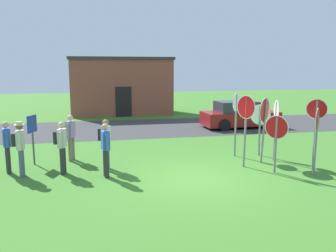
# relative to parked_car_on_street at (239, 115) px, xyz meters

# --- Properties ---
(ground_plane) EXTENTS (80.00, 80.00, 0.00)m
(ground_plane) POSITION_rel_parked_car_on_street_xyz_m (-5.13, -8.61, -0.69)
(ground_plane) COLOR #3D7528
(street_asphalt) EXTENTS (60.00, 6.40, 0.01)m
(street_asphalt) POSITION_rel_parked_car_on_street_xyz_m (-5.13, 0.99, -0.68)
(street_asphalt) COLOR #38383A
(street_asphalt) RESTS_ON ground
(building_background) EXTENTS (7.40, 3.71, 4.15)m
(building_background) POSITION_rel_parked_car_on_street_xyz_m (-6.10, 7.62, 1.40)
(building_background) COLOR brown
(building_background) RESTS_ON ground
(parked_car_on_street) EXTENTS (4.36, 2.13, 1.51)m
(parked_car_on_street) POSITION_rel_parked_car_on_street_xyz_m (0.00, 0.00, 0.00)
(parked_car_on_street) COLOR maroon
(parked_car_on_street) RESTS_ON ground
(stop_sign_rear_right) EXTENTS (0.19, 0.68, 2.22)m
(stop_sign_rear_right) POSITION_rel_parked_car_on_street_xyz_m (-1.68, -7.09, 0.82)
(stop_sign_rear_right) COLOR slate
(stop_sign_rear_right) RESTS_ON ground
(stop_sign_low_front) EXTENTS (0.50, 0.54, 2.14)m
(stop_sign_low_front) POSITION_rel_parked_car_on_street_xyz_m (-1.32, -8.96, 0.77)
(stop_sign_low_front) COLOR slate
(stop_sign_low_front) RESTS_ON ground
(stop_sign_leaning_left) EXTENTS (0.34, 0.75, 2.47)m
(stop_sign_leaning_left) POSITION_rel_parked_car_on_street_xyz_m (-3.10, -7.62, 1.01)
(stop_sign_leaning_left) COLOR slate
(stop_sign_leaning_left) RESTS_ON ground
(stop_sign_leaning_right) EXTENTS (0.51, 0.59, 1.88)m
(stop_sign_leaning_right) POSITION_rel_parked_car_on_street_xyz_m (-2.43, -8.48, 0.59)
(stop_sign_leaning_right) COLOR slate
(stop_sign_leaning_right) RESTS_ON ground
(stop_sign_far_back) EXTENTS (0.51, 0.43, 2.38)m
(stop_sign_far_back) POSITION_rel_parked_car_on_street_xyz_m (-1.05, -8.50, 0.91)
(stop_sign_far_back) COLOR slate
(stop_sign_far_back) RESTS_ON ground
(stop_sign_nearest) EXTENTS (0.60, 0.59, 2.00)m
(stop_sign_nearest) POSITION_rel_parked_car_on_street_xyz_m (-1.89, -6.29, 0.67)
(stop_sign_nearest) COLOR slate
(stop_sign_nearest) RESTS_ON ground
(stop_sign_center_cluster) EXTENTS (0.50, 0.51, 2.44)m
(stop_sign_center_cluster) POSITION_rel_parked_car_on_street_xyz_m (-2.84, -6.18, 0.97)
(stop_sign_center_cluster) COLOR slate
(stop_sign_center_cluster) RESTS_ON ground
(stop_sign_rear_left) EXTENTS (0.69, 0.63, 2.35)m
(stop_sign_rear_left) POSITION_rel_parked_car_on_street_xyz_m (-2.26, -7.33, 0.94)
(stop_sign_rear_left) COLOR slate
(stop_sign_rear_left) RESTS_ON ground
(person_in_dark_shirt) EXTENTS (0.43, 0.55, 1.69)m
(person_in_dark_shirt) POSITION_rel_parked_car_on_street_xyz_m (-7.76, -6.94, 0.29)
(person_in_dark_shirt) COLOR #4C5670
(person_in_dark_shirt) RESTS_ON ground
(person_holding_notes) EXTENTS (0.39, 0.57, 1.69)m
(person_holding_notes) POSITION_rel_parked_car_on_street_xyz_m (-9.15, -7.18, 0.29)
(person_holding_notes) COLOR #2D2D33
(person_holding_notes) RESTS_ON ground
(person_in_blue) EXTENTS (0.33, 0.54, 1.69)m
(person_in_blue) POSITION_rel_parked_car_on_street_xyz_m (-8.97, -5.54, 0.26)
(person_in_blue) COLOR #7A6B56
(person_in_blue) RESTS_ON ground
(person_on_left) EXTENTS (0.41, 0.57, 1.74)m
(person_on_left) POSITION_rel_parked_car_on_street_xyz_m (-10.39, -7.21, 0.32)
(person_on_left) COLOR #4C5670
(person_on_left) RESTS_ON ground
(person_near_signs) EXTENTS (0.27, 0.56, 1.69)m
(person_near_signs) POSITION_rel_parked_car_on_street_xyz_m (-7.79, -7.81, 0.26)
(person_near_signs) COLOR #2D2D33
(person_near_signs) RESTS_ON ground
(person_in_teal) EXTENTS (0.32, 0.55, 1.69)m
(person_in_teal) POSITION_rel_parked_car_on_street_xyz_m (-10.87, -6.73, 0.26)
(person_in_teal) COLOR #2D2D33
(person_in_teal) RESTS_ON ground
(info_panel_leftmost) EXTENTS (0.23, 0.57, 1.75)m
(info_panel_leftmost) POSITION_rel_parked_car_on_street_xyz_m (-10.23, -5.81, 0.52)
(info_panel_leftmost) COLOR #4C4C51
(info_panel_leftmost) RESTS_ON ground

